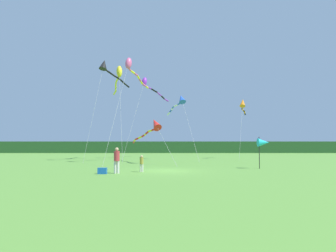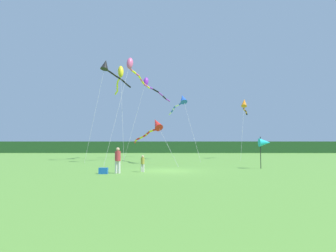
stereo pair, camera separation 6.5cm
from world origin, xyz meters
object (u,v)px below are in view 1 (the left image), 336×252
at_px(kite_yellow, 120,75).
at_px(kite_blue, 181,101).
at_px(person_child, 143,163).
at_px(cooler_box, 104,171).
at_px(banner_flag_pole, 265,143).
at_px(kite_orange, 244,104).
at_px(kite_purple, 150,86).
at_px(kite_red, 154,126).
at_px(kite_black, 107,67).
at_px(person_adult, 118,159).
at_px(kite_rainbow, 133,68).

bearing_deg(kite_yellow, kite_blue, 8.85).
xyz_separation_m(person_child, cooler_box, (-2.49, -1.37, -0.46)).
bearing_deg(banner_flag_pole, kite_blue, 113.51).
distance_m(banner_flag_pole, kite_orange, 16.62).
bearing_deg(person_child, kite_purple, 92.17).
height_order(banner_flag_pole, kite_blue, kite_blue).
relative_size(person_child, kite_yellow, 0.10).
bearing_deg(kite_red, kite_orange, 38.23).
bearing_deg(person_child, kite_red, 87.96).
bearing_deg(kite_orange, cooler_box, -126.03).
distance_m(kite_black, kite_red, 9.95).
distance_m(person_adult, kite_rainbow, 14.40).
relative_size(person_adult, kite_rainbow, 0.16).
distance_m(cooler_box, kite_red, 11.64).
xyz_separation_m(person_adult, kite_yellow, (-2.77, 16.87, 9.74)).
relative_size(kite_purple, kite_yellow, 0.93).
bearing_deg(person_adult, person_child, 32.03).
bearing_deg(kite_black, person_child, -67.73).
height_order(cooler_box, banner_flag_pole, banner_flag_pole).
height_order(person_adult, kite_yellow, kite_yellow).
bearing_deg(person_child, kite_black, 112.27).
bearing_deg(kite_purple, person_child, -87.83).
height_order(kite_rainbow, kite_yellow, kite_yellow).
bearing_deg(kite_purple, kite_red, -83.88).
relative_size(kite_orange, kite_yellow, 0.69).
bearing_deg(kite_blue, kite_red, -111.76).
bearing_deg(person_child, banner_flag_pole, 16.65).
relative_size(banner_flag_pole, kite_purple, 0.23).
distance_m(kite_purple, kite_black, 7.70).
bearing_deg(kite_yellow, kite_orange, 9.07).
relative_size(banner_flag_pole, kite_blue, 0.25).
xyz_separation_m(kite_orange, kite_yellow, (-16.32, -2.61, 3.39)).
relative_size(kite_blue, kite_red, 1.09).
xyz_separation_m(kite_purple, kite_orange, (12.67, -0.73, -2.62)).
bearing_deg(person_child, kite_blue, 78.65).
bearing_deg(kite_black, kite_purple, 52.33).
height_order(cooler_box, kite_rainbow, kite_rainbow).
relative_size(kite_purple, kite_red, 1.19).
distance_m(kite_purple, kite_yellow, 5.00).
xyz_separation_m(kite_purple, kite_blue, (4.16, -2.12, -2.35)).
height_order(kite_purple, kite_black, kite_black).
xyz_separation_m(person_child, banner_flag_pole, (9.61, 2.87, 1.43)).
bearing_deg(kite_purple, kite_black, -127.67).
distance_m(kite_black, kite_yellow, 2.91).
height_order(person_child, kite_orange, kite_orange).
bearing_deg(kite_purple, kite_blue, -26.99).
relative_size(kite_yellow, kite_blue, 1.17).
bearing_deg(kite_black, kite_yellow, 69.33).
bearing_deg(cooler_box, banner_flag_pole, 19.32).
xyz_separation_m(banner_flag_pole, kite_blue, (-6.18, 14.21, 5.51)).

